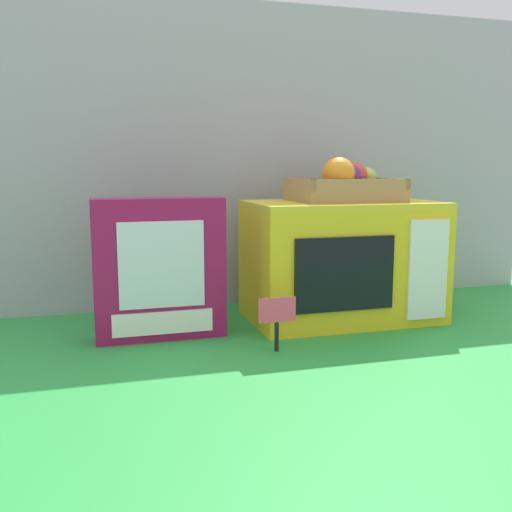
# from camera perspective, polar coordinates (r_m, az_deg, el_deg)

# --- Properties ---
(ground_plane) EXTENTS (1.70, 1.70, 0.00)m
(ground_plane) POSITION_cam_1_polar(r_m,az_deg,el_deg) (1.20, 1.29, -7.38)
(ground_plane) COLOR green
(ground_plane) RESTS_ON ground
(display_back_panel) EXTENTS (1.61, 0.03, 0.72)m
(display_back_panel) POSITION_cam_1_polar(r_m,az_deg,el_deg) (1.42, -2.07, 9.72)
(display_back_panel) COLOR #A0A3A8
(display_back_panel) RESTS_ON ground
(toy_microwave) EXTENTS (0.41, 0.25, 0.26)m
(toy_microwave) POSITION_cam_1_polar(r_m,az_deg,el_deg) (1.29, 8.41, -0.45)
(toy_microwave) COLOR yellow
(toy_microwave) RESTS_ON ground
(food_groups_crate) EXTENTS (0.23, 0.19, 0.09)m
(food_groups_crate) POSITION_cam_1_polar(r_m,az_deg,el_deg) (1.29, 8.88, 6.82)
(food_groups_crate) COLOR #A37F51
(food_groups_crate) RESTS_ON toy_microwave
(cookie_set_box) EXTENTS (0.25, 0.07, 0.27)m
(cookie_set_box) POSITION_cam_1_polar(r_m,az_deg,el_deg) (1.14, -9.43, -1.27)
(cookie_set_box) COLOR #99144C
(cookie_set_box) RESTS_ON ground
(price_sign) EXTENTS (0.07, 0.01, 0.10)m
(price_sign) POSITION_cam_1_polar(r_m,az_deg,el_deg) (1.06, 2.07, -5.87)
(price_sign) COLOR black
(price_sign) RESTS_ON ground
(loose_toy_apple) EXTENTS (0.06, 0.06, 0.06)m
(loose_toy_apple) POSITION_cam_1_polar(r_m,az_deg,el_deg) (1.47, 17.40, -3.58)
(loose_toy_apple) COLOR red
(loose_toy_apple) RESTS_ON ground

